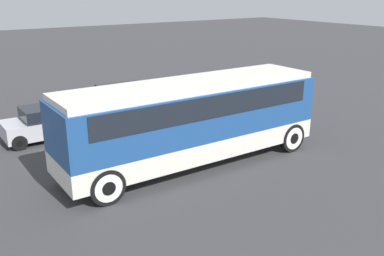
# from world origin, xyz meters

# --- Properties ---
(ground_plane) EXTENTS (120.00, 120.00, 0.00)m
(ground_plane) POSITION_xyz_m (0.00, 0.00, 0.00)
(ground_plane) COLOR #38383A
(tour_bus) EXTENTS (9.97, 2.61, 3.15)m
(tour_bus) POSITION_xyz_m (0.10, 0.00, 1.90)
(tour_bus) COLOR silver
(tour_bus) RESTS_ON ground_plane
(parked_car_near) EXTENTS (4.20, 1.81, 1.44)m
(parked_car_near) POSITION_xyz_m (-3.37, 5.90, 0.71)
(parked_car_near) COLOR #BCBCC1
(parked_car_near) RESTS_ON ground_plane
(parked_car_mid) EXTENTS (4.66, 1.96, 1.35)m
(parked_car_mid) POSITION_xyz_m (1.31, 8.42, 0.68)
(parked_car_mid) COLOR black
(parked_car_mid) RESTS_ON ground_plane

